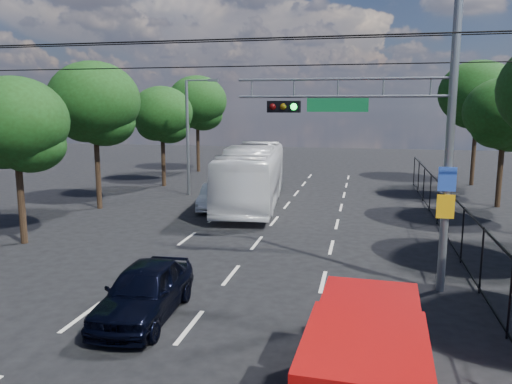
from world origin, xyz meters
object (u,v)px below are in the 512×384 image
(signal_mast, at_px, (407,114))
(navy_hatchback, at_px, (144,291))
(white_bus, at_px, (252,175))
(red_pickup, at_px, (366,362))
(white_van, at_px, (215,197))

(signal_mast, distance_m, navy_hatchback, 8.82)
(signal_mast, bearing_deg, white_bus, 121.28)
(navy_hatchback, height_order, white_bus, white_bus)
(red_pickup, xyz_separation_m, navy_hatchback, (-5.64, 3.16, -0.34))
(signal_mast, bearing_deg, red_pickup, -98.34)
(red_pickup, relative_size, white_van, 1.34)
(navy_hatchback, relative_size, white_bus, 0.35)
(red_pickup, distance_m, navy_hatchback, 6.47)
(navy_hatchback, xyz_separation_m, white_van, (-2.27, 13.87, -0.05))
(red_pickup, bearing_deg, white_van, 114.90)
(signal_mast, relative_size, red_pickup, 1.76)
(navy_hatchback, height_order, white_van, navy_hatchback)
(white_bus, distance_m, white_van, 2.58)
(white_van, bearing_deg, navy_hatchback, -88.32)
(white_bus, relative_size, white_van, 2.96)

